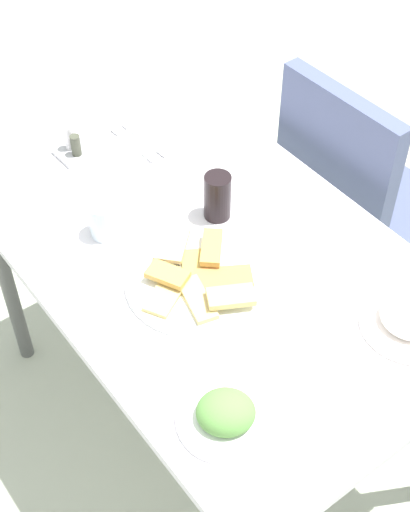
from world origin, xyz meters
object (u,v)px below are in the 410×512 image
object	(u,v)px
dining_chair	(353,195)
fork	(133,144)
pide_platter	(195,279)
salad_plate_greens	(226,414)
dining_table	(212,276)
paper_napkin	(139,143)
drinking_glass	(103,219)
soda_can	(217,197)
spoon	(144,139)
condiment_caddy	(73,147)

from	to	relation	value
dining_chair	fork	size ratio (longest dim) A/B	4.96
pide_platter	salad_plate_greens	world-z (taller)	salad_plate_greens
dining_table	paper_napkin	xyz separation A→B (m)	(-0.45, 0.09, 0.08)
drinking_glass	paper_napkin	world-z (taller)	drinking_glass
soda_can	spoon	xyz separation A→B (m)	(-0.35, 0.02, -0.06)
dining_table	dining_chair	xyz separation A→B (m)	(-0.10, 0.60, -0.13)
soda_can	condiment_caddy	bearing A→B (deg)	-158.82
soda_can	fork	size ratio (longest dim) A/B	0.66
paper_napkin	fork	xyz separation A→B (m)	(0.00, -0.02, 0.00)
soda_can	dining_chair	bearing A→B (deg)	89.90
pide_platter	spoon	world-z (taller)	pide_platter
dining_table	soda_can	size ratio (longest dim) A/B	10.03
drinking_glass	fork	xyz separation A→B (m)	(-0.24, 0.24, -0.04)
drinking_glass	condiment_caddy	distance (m)	0.32
pide_platter	paper_napkin	distance (m)	0.53
salad_plate_greens	soda_can	bearing A→B (deg)	144.00
drinking_glass	paper_napkin	xyz separation A→B (m)	(-0.24, 0.26, -0.05)
spoon	condiment_caddy	distance (m)	0.19
soda_can	fork	xyz separation A→B (m)	(-0.35, -0.02, -0.06)
pide_platter	salad_plate_greens	distance (m)	0.36
condiment_caddy	pide_platter	bearing A→B (deg)	-1.52
salad_plate_greens	dining_table	bearing A→B (deg)	145.91
dining_chair	condiment_caddy	bearing A→B (deg)	-121.98
dining_chair	paper_napkin	xyz separation A→B (m)	(-0.35, -0.50, 0.21)
spoon	drinking_glass	bearing A→B (deg)	-52.80
fork	drinking_glass	bearing A→B (deg)	-48.19
dining_table	spoon	distance (m)	0.47
paper_napkin	spoon	world-z (taller)	spoon
dining_table	fork	xyz separation A→B (m)	(-0.45, 0.07, 0.08)
salad_plate_greens	fork	bearing A→B (deg)	158.50
dining_table	condiment_caddy	size ratio (longest dim) A/B	13.08
paper_napkin	spoon	xyz separation A→B (m)	(0.00, 0.02, 0.00)
dining_table	paper_napkin	bearing A→B (deg)	168.60
pide_platter	paper_napkin	world-z (taller)	pide_platter
pide_platter	soda_can	size ratio (longest dim) A/B	2.71
dining_chair	dining_table	bearing A→B (deg)	-80.91
dining_table	soda_can	xyz separation A→B (m)	(-0.10, 0.09, 0.14)
salad_plate_greens	drinking_glass	bearing A→B (deg)	171.69
dining_table	spoon	xyz separation A→B (m)	(-0.45, 0.11, 0.08)
pide_platter	paper_napkin	size ratio (longest dim) A/B	2.55
drinking_glass	condiment_caddy	world-z (taller)	drinking_glass
fork	dining_chair	bearing A→B (deg)	52.10
dining_table	paper_napkin	world-z (taller)	paper_napkin
dining_table	condiment_caddy	bearing A→B (deg)	-171.87
dining_chair	condiment_caddy	distance (m)	0.82
paper_napkin	fork	distance (m)	0.02
pide_platter	dining_table	bearing A→B (deg)	119.87
soda_can	salad_plate_greens	bearing A→B (deg)	-36.00
pide_platter	drinking_glass	size ratio (longest dim) A/B	3.54
soda_can	condiment_caddy	size ratio (longest dim) A/B	1.30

